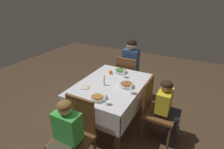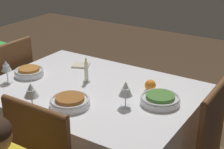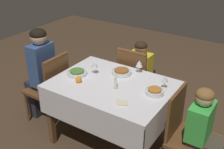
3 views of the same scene
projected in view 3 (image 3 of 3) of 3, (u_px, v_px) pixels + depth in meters
The scene contains 17 objects.
ground_plane at pixel (112, 140), 3.33m from camera, with size 8.00×8.00×0.00m, color #4C3826.
dining_table at pixel (112, 92), 3.03m from camera, with size 1.27×0.94×0.77m.
chair_west at pixel (51, 86), 3.46m from camera, with size 0.44×0.44×0.94m.
chair_east at pixel (186, 132), 2.66m from camera, with size 0.44×0.44×0.94m.
chair_north at pixel (136, 78), 3.65m from camera, with size 0.44×0.44×0.94m.
person_adult_denim at pixel (40, 70), 3.45m from camera, with size 0.34×0.30×1.23m.
person_child_green at pixel (205, 135), 2.56m from camera, with size 0.33×0.30×1.02m.
person_child_yellow at pixel (142, 71), 3.77m from camera, with size 0.30×0.33×0.98m.
bowl_west at pixel (77, 73), 3.15m from camera, with size 0.22×0.22×0.06m.
wine_glass_west at pixel (95, 65), 3.14m from camera, with size 0.08×0.08×0.15m.
bowl_east at pixel (155, 91), 2.78m from camera, with size 0.19×0.19×0.06m.
wine_glass_east at pixel (165, 79), 2.84m from camera, with size 0.07×0.07×0.15m.
bowl_north at pixel (122, 72), 3.17m from camera, with size 0.22×0.22×0.06m.
wine_glass_north at pixel (139, 64), 3.16m from camera, with size 0.08×0.08×0.15m.
candle_centerpiece at pixel (116, 83), 2.86m from camera, with size 0.05×0.05×0.16m.
orange_fruit at pixel (79, 80), 2.99m from camera, with size 0.07×0.07×0.07m, color orange.
napkin_red_folded at pixel (122, 103), 2.64m from camera, with size 0.15×0.14×0.01m.
Camera 3 is at (1.42, -2.18, 2.22)m, focal length 45.00 mm.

